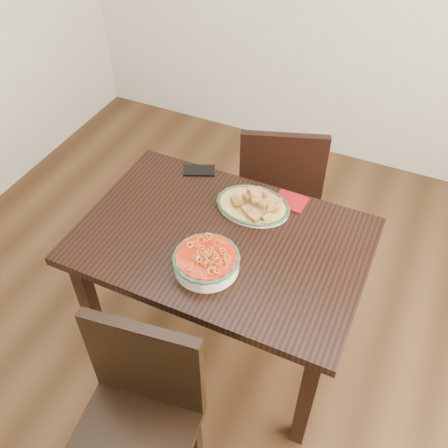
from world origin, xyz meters
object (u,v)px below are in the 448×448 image
at_px(dining_table, 222,254).
at_px(chair_near, 138,414).
at_px(fish_plate, 253,200).
at_px(chair_far, 280,184).
at_px(smartphone, 199,171).
at_px(noodle_bowl, 206,260).

relative_size(dining_table, chair_near, 1.32).
bearing_deg(fish_plate, dining_table, -101.64).
height_order(dining_table, chair_far, chair_far).
xyz_separation_m(chair_far, smartphone, (-0.29, -0.36, 0.26)).
distance_m(fish_plate, noodle_bowl, 0.39).
distance_m(chair_near, fish_plate, 0.96).
height_order(chair_far, fish_plate, chair_far).
relative_size(dining_table, noodle_bowl, 4.52).
bearing_deg(fish_plate, noodle_bowl, -94.68).
relative_size(fish_plate, noodle_bowl, 1.23).
height_order(chair_far, chair_near, same).
bearing_deg(dining_table, noodle_bowl, -85.47).
relative_size(chair_near, smartphone, 6.01).
relative_size(chair_far, smartphone, 6.01).
bearing_deg(dining_table, fish_plate, 78.36).
bearing_deg(fish_plate, smartphone, 158.61).
xyz_separation_m(chair_near, fish_plate, (0.05, 0.91, 0.30)).
distance_m(dining_table, chair_far, 0.72).
bearing_deg(chair_near, smartphone, 96.98).
height_order(fish_plate, noodle_bowl, fish_plate).
distance_m(chair_far, fish_plate, 0.57).
xyz_separation_m(dining_table, noodle_bowl, (0.01, -0.17, 0.15)).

